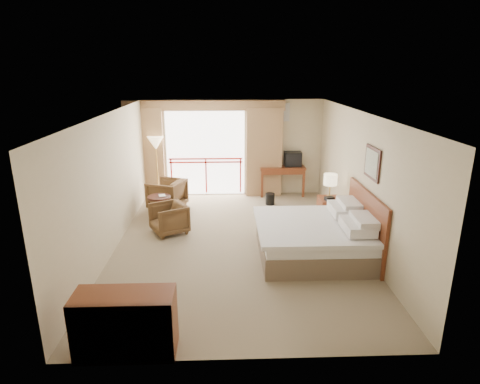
{
  "coord_description": "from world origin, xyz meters",
  "views": [
    {
      "loc": [
        -0.23,
        -7.71,
        3.54
      ],
      "look_at": [
        0.07,
        0.4,
        1.01
      ],
      "focal_mm": 30.0,
      "sensor_mm": 36.0,
      "label": 1
    }
  ],
  "objects_px": {
    "nightstand": "(329,212)",
    "floor_lamp": "(156,145)",
    "bed": "(315,237)",
    "tv": "(293,159)",
    "armchair_far": "(168,208)",
    "table_lamp": "(330,180)",
    "side_table": "(159,204)",
    "armchair_near": "(170,232)",
    "dresser": "(125,324)",
    "wastebasket": "(270,199)",
    "desk": "(282,172)"
  },
  "relations": [
    {
      "from": "nightstand",
      "to": "armchair_far",
      "type": "xyz_separation_m",
      "value": [
        -3.92,
        1.35,
        -0.33
      ]
    },
    {
      "from": "armchair_near",
      "to": "dresser",
      "type": "xyz_separation_m",
      "value": [
        -0.02,
        -3.94,
        0.42
      ]
    },
    {
      "from": "bed",
      "to": "armchair_near",
      "type": "distance_m",
      "value": 3.27
    },
    {
      "from": "tv",
      "to": "armchair_far",
      "type": "distance_m",
      "value": 3.76
    },
    {
      "from": "tv",
      "to": "armchair_near",
      "type": "xyz_separation_m",
      "value": [
        -3.18,
        -2.72,
        -1.05
      ]
    },
    {
      "from": "armchair_far",
      "to": "floor_lamp",
      "type": "bearing_deg",
      "value": -136.25
    },
    {
      "from": "wastebasket",
      "to": "armchair_far",
      "type": "height_order",
      "value": "armchair_far"
    },
    {
      "from": "side_table",
      "to": "dresser",
      "type": "relative_size",
      "value": 0.47
    },
    {
      "from": "floor_lamp",
      "to": "tv",
      "type": "bearing_deg",
      "value": 3.12
    },
    {
      "from": "armchair_near",
      "to": "wastebasket",
      "type": "bearing_deg",
      "value": 98.44
    },
    {
      "from": "wastebasket",
      "to": "floor_lamp",
      "type": "bearing_deg",
      "value": 167.71
    },
    {
      "from": "wastebasket",
      "to": "side_table",
      "type": "bearing_deg",
      "value": -159.61
    },
    {
      "from": "wastebasket",
      "to": "armchair_far",
      "type": "xyz_separation_m",
      "value": [
        -2.72,
        -0.2,
        -0.15
      ]
    },
    {
      "from": "bed",
      "to": "floor_lamp",
      "type": "xyz_separation_m",
      "value": [
        -3.63,
        3.75,
        1.13
      ]
    },
    {
      "from": "bed",
      "to": "tv",
      "type": "relative_size",
      "value": 4.55
    },
    {
      "from": "armchair_near",
      "to": "floor_lamp",
      "type": "distance_m",
      "value": 2.99
    },
    {
      "from": "nightstand",
      "to": "floor_lamp",
      "type": "bearing_deg",
      "value": 152.16
    },
    {
      "from": "bed",
      "to": "table_lamp",
      "type": "relative_size",
      "value": 3.94
    },
    {
      "from": "tv",
      "to": "floor_lamp",
      "type": "xyz_separation_m",
      "value": [
        -3.8,
        -0.21,
        0.46
      ]
    },
    {
      "from": "dresser",
      "to": "side_table",
      "type": "bearing_deg",
      "value": 97.82
    },
    {
      "from": "bed",
      "to": "side_table",
      "type": "distance_m",
      "value": 3.9
    },
    {
      "from": "bed",
      "to": "armchair_far",
      "type": "bearing_deg",
      "value": 138.7
    },
    {
      "from": "table_lamp",
      "to": "bed",
      "type": "bearing_deg",
      "value": -112.47
    },
    {
      "from": "bed",
      "to": "armchair_near",
      "type": "height_order",
      "value": "bed"
    },
    {
      "from": "bed",
      "to": "nightstand",
      "type": "relative_size",
      "value": 3.18
    },
    {
      "from": "armchair_near",
      "to": "dresser",
      "type": "distance_m",
      "value": 3.96
    },
    {
      "from": "table_lamp",
      "to": "floor_lamp",
      "type": "distance_m",
      "value": 4.81
    },
    {
      "from": "tv",
      "to": "dresser",
      "type": "bearing_deg",
      "value": -121.3
    },
    {
      "from": "table_lamp",
      "to": "nightstand",
      "type": "bearing_deg",
      "value": -90.0
    },
    {
      "from": "desk",
      "to": "armchair_far",
      "type": "distance_m",
      "value": 3.41
    },
    {
      "from": "bed",
      "to": "side_table",
      "type": "relative_size",
      "value": 3.59
    },
    {
      "from": "floor_lamp",
      "to": "nightstand",
      "type": "bearing_deg",
      "value": -27.48
    },
    {
      "from": "nightstand",
      "to": "tv",
      "type": "height_order",
      "value": "tv"
    },
    {
      "from": "dresser",
      "to": "tv",
      "type": "bearing_deg",
      "value": 68.44
    },
    {
      "from": "table_lamp",
      "to": "side_table",
      "type": "distance_m",
      "value": 4.06
    },
    {
      "from": "bed",
      "to": "nightstand",
      "type": "height_order",
      "value": "bed"
    },
    {
      "from": "tv",
      "to": "table_lamp",
      "type": "bearing_deg",
      "value": -84.39
    },
    {
      "from": "dresser",
      "to": "nightstand",
      "type": "bearing_deg",
      "value": 53.12
    },
    {
      "from": "tv",
      "to": "floor_lamp",
      "type": "relative_size",
      "value": 0.27
    },
    {
      "from": "tv",
      "to": "armchair_near",
      "type": "bearing_deg",
      "value": -145.1
    },
    {
      "from": "nightstand",
      "to": "armchair_far",
      "type": "bearing_deg",
      "value": 160.65
    },
    {
      "from": "nightstand",
      "to": "tv",
      "type": "distance_m",
      "value": 2.58
    },
    {
      "from": "floor_lamp",
      "to": "bed",
      "type": "bearing_deg",
      "value": -45.93
    },
    {
      "from": "table_lamp",
      "to": "dresser",
      "type": "relative_size",
      "value": 0.43
    },
    {
      "from": "table_lamp",
      "to": "tv",
      "type": "height_order",
      "value": "tv"
    },
    {
      "from": "bed",
      "to": "side_table",
      "type": "bearing_deg",
      "value": 148.52
    },
    {
      "from": "bed",
      "to": "armchair_far",
      "type": "relative_size",
      "value": 2.52
    },
    {
      "from": "side_table",
      "to": "floor_lamp",
      "type": "xyz_separation_m",
      "value": [
        -0.3,
        1.71,
        1.1
      ]
    },
    {
      "from": "bed",
      "to": "dresser",
      "type": "bearing_deg",
      "value": -138.22
    },
    {
      "from": "armchair_near",
      "to": "dresser",
      "type": "bearing_deg",
      "value": -28.69
    }
  ]
}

